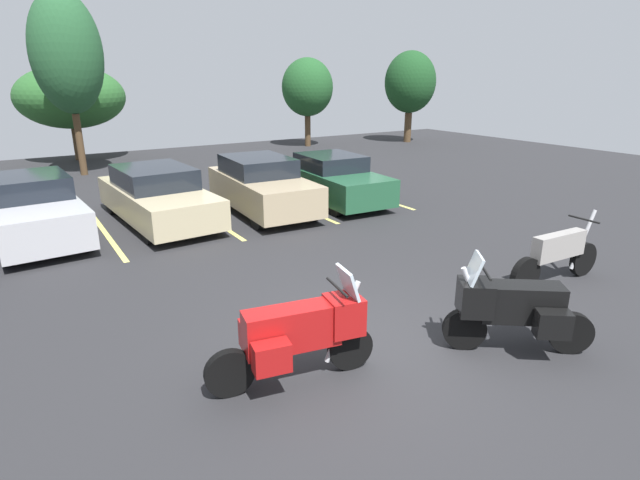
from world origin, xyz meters
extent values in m
cube|color=#262628|center=(0.00, 0.00, -0.05)|extent=(44.00, 44.00, 0.10)
cylinder|color=black|center=(-0.65, -0.27, 0.31)|extent=(0.62, 0.23, 0.61)
cylinder|color=black|center=(-2.23, 0.02, 0.31)|extent=(0.62, 0.23, 0.61)
cube|color=#A51414|center=(-1.44, -0.12, 0.76)|extent=(1.25, 0.57, 0.54)
cylinder|color=#B2B2B7|center=(-0.77, -0.25, 0.71)|extent=(0.50, 0.16, 1.08)
cylinder|color=black|center=(-0.85, -0.23, 1.21)|extent=(0.15, 0.62, 0.04)
cube|color=#A51414|center=(-0.75, -0.25, 0.81)|extent=(0.51, 0.51, 0.49)
cube|color=#B2C1CC|center=(-0.70, -0.26, 1.25)|extent=(0.24, 0.46, 0.39)
cube|color=#A51414|center=(-1.74, 0.25, 0.61)|extent=(0.48, 0.31, 0.36)
cube|color=#A51414|center=(-1.85, -0.37, 0.61)|extent=(0.48, 0.31, 0.36)
cylinder|color=black|center=(5.06, 0.00, 0.33)|extent=(0.67, 0.15, 0.66)
cylinder|color=black|center=(3.40, 0.07, 0.33)|extent=(0.67, 0.15, 0.66)
cube|color=gray|center=(4.23, 0.03, 0.75)|extent=(1.25, 0.28, 0.47)
cylinder|color=#B2B2B7|center=(4.94, 0.00, 0.75)|extent=(0.51, 0.09, 1.13)
cylinder|color=black|center=(4.86, 0.01, 1.16)|extent=(0.06, 0.62, 0.04)
cylinder|color=black|center=(1.01, -0.71, 0.30)|extent=(0.56, 0.46, 0.61)
cylinder|color=black|center=(2.18, -1.58, 0.30)|extent=(0.56, 0.46, 0.61)
cube|color=black|center=(1.59, -1.15, 0.75)|extent=(1.11, 0.97, 0.53)
cylinder|color=#B2B2B7|center=(1.11, -0.78, 0.70)|extent=(0.44, 0.35, 1.08)
cylinder|color=black|center=(1.17, -0.83, 1.19)|extent=(0.40, 0.52, 0.04)
cube|color=black|center=(1.09, -0.77, 0.80)|extent=(0.64, 0.64, 0.47)
cube|color=#B2C1CC|center=(1.05, -0.74, 1.23)|extent=(0.39, 0.45, 0.39)
cube|color=black|center=(1.66, -1.61, 0.60)|extent=(0.50, 0.46, 0.36)
cube|color=black|center=(2.06, -1.07, 0.60)|extent=(0.50, 0.46, 0.36)
cube|color=#EAE066|center=(-2.31, 7.82, 0.00)|extent=(0.12, 4.78, 0.01)
cube|color=#EAE066|center=(0.36, 7.82, 0.00)|extent=(0.12, 4.78, 0.01)
cube|color=#EAE066|center=(3.02, 7.82, 0.00)|extent=(0.12, 4.78, 0.01)
cube|color=#EAE066|center=(5.68, 7.82, 0.00)|extent=(0.12, 4.78, 0.01)
cube|color=#B7B7BC|center=(-3.73, 8.06, 0.60)|extent=(2.07, 4.36, 0.81)
cube|color=black|center=(-3.76, 8.38, 1.26)|extent=(1.78, 2.07, 0.50)
cylinder|color=black|center=(-2.87, 6.66, 0.30)|extent=(0.26, 0.62, 0.60)
cylinder|color=black|center=(-4.41, 6.57, 0.30)|extent=(0.26, 0.62, 0.60)
cylinder|color=black|center=(-3.06, 9.55, 0.30)|extent=(0.26, 0.62, 0.60)
cube|color=#C1B289|center=(-0.88, 8.09, 0.57)|extent=(2.13, 4.88, 0.73)
cube|color=black|center=(-0.89, 8.24, 1.19)|extent=(1.83, 2.34, 0.52)
cylinder|color=black|center=(0.00, 6.52, 0.31)|extent=(0.26, 0.64, 0.62)
cylinder|color=black|center=(-1.57, 6.42, 0.31)|extent=(0.26, 0.64, 0.62)
cylinder|color=black|center=(-0.20, 9.76, 0.31)|extent=(0.26, 0.64, 0.62)
cylinder|color=black|center=(-1.77, 9.66, 0.31)|extent=(0.26, 0.64, 0.62)
cube|color=tan|center=(1.87, 7.53, 0.63)|extent=(2.00, 4.39, 0.81)
cube|color=black|center=(1.89, 7.84, 1.29)|extent=(1.74, 2.22, 0.49)
cylinder|color=black|center=(2.55, 6.03, 0.36)|extent=(0.26, 0.72, 0.71)
cylinder|color=black|center=(1.04, 6.11, 0.36)|extent=(0.26, 0.72, 0.71)
cylinder|color=black|center=(2.71, 8.95, 0.36)|extent=(0.26, 0.72, 0.71)
cylinder|color=black|center=(1.20, 9.03, 0.36)|extent=(0.26, 0.72, 0.71)
cube|color=#235638|center=(4.24, 7.51, 0.59)|extent=(2.00, 4.39, 0.77)
cube|color=black|center=(4.25, 7.69, 1.20)|extent=(1.72, 2.01, 0.45)
cylinder|color=black|center=(4.90, 6.01, 0.31)|extent=(0.26, 0.63, 0.62)
cylinder|color=black|center=(3.41, 6.09, 0.31)|extent=(0.26, 0.63, 0.62)
cylinder|color=black|center=(5.07, 8.92, 0.31)|extent=(0.26, 0.63, 0.62)
cylinder|color=black|center=(3.58, 9.01, 0.31)|extent=(0.26, 0.63, 0.62)
cylinder|color=#4C3823|center=(-1.58, 16.30, 1.16)|extent=(0.26, 0.26, 2.31)
ellipsoid|color=#23512D|center=(-1.58, 16.30, 4.46)|extent=(2.51, 2.51, 4.30)
cylinder|color=#4C3823|center=(10.03, 18.76, 0.79)|extent=(0.31, 0.31, 1.58)
ellipsoid|color=#1E4C23|center=(10.03, 18.76, 3.08)|extent=(2.70, 2.70, 2.99)
cylinder|color=#4C3823|center=(15.83, 17.23, 0.82)|extent=(0.40, 0.40, 1.64)
ellipsoid|color=#19421E|center=(15.83, 17.23, 3.31)|extent=(2.85, 2.85, 3.35)
cylinder|color=#4C3823|center=(-1.20, 20.39, 0.70)|extent=(0.36, 0.36, 1.41)
ellipsoid|color=#285B28|center=(-1.20, 20.39, 2.77)|extent=(4.59, 4.59, 2.72)
camera|label=1|loc=(-4.08, -4.98, 3.73)|focal=28.13mm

